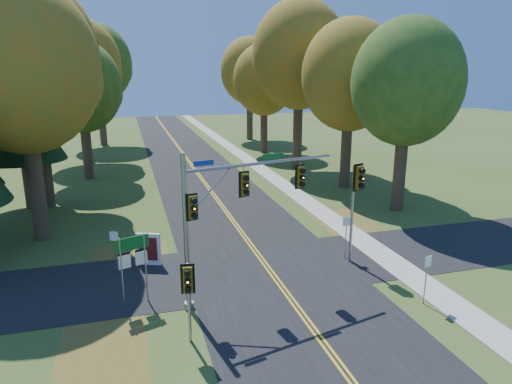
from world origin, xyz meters
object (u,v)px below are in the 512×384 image
object	(u,v)px
east_signal_pole	(357,189)
route_sign_cluster	(133,256)
info_kiosk	(149,249)
traffic_mast	(227,205)

from	to	relation	value
east_signal_pole	route_sign_cluster	distance (m)	10.76
east_signal_pole	info_kiosk	size ratio (longest dim) A/B	3.10
east_signal_pole	route_sign_cluster	xyz separation A→B (m)	(-10.55, -1.29, -1.72)
route_sign_cluster	traffic_mast	bearing A→B (deg)	-29.22
traffic_mast	east_signal_pole	xyz separation A→B (m)	(6.79, 1.87, -0.26)
traffic_mast	route_sign_cluster	world-z (taller)	traffic_mast
east_signal_pole	route_sign_cluster	world-z (taller)	east_signal_pole
east_signal_pole	route_sign_cluster	size ratio (longest dim) A/B	1.68
east_signal_pole	traffic_mast	bearing A→B (deg)	178.09
traffic_mast	route_sign_cluster	bearing A→B (deg)	157.55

